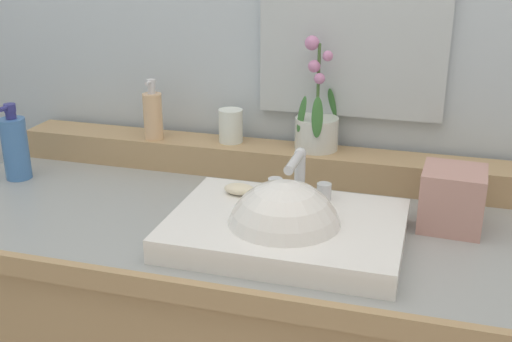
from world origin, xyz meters
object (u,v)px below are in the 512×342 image
(soap_bar, at_px, (239,189))
(sink_basin, at_px, (285,234))
(soap_dispenser, at_px, (153,115))
(lotion_bottle, at_px, (15,147))
(potted_plant, at_px, (317,124))
(tumbler_cup, at_px, (231,126))
(tissue_box, at_px, (452,198))

(soap_bar, bearing_deg, sink_basin, -38.82)
(soap_dispenser, bearing_deg, sink_basin, -37.63)
(sink_basin, distance_m, lotion_bottle, 0.77)
(soap_bar, bearing_deg, lotion_bottle, 174.70)
(potted_plant, xyz_separation_m, tumbler_cup, (-0.23, -0.00, -0.02))
(soap_dispenser, xyz_separation_m, tumbler_cup, (0.21, 0.03, -0.02))
(sink_basin, relative_size, tumbler_cup, 5.42)
(potted_plant, relative_size, tumbler_cup, 3.27)
(soap_bar, distance_m, potted_plant, 0.31)
(soap_bar, bearing_deg, soap_dispenser, 142.86)
(sink_basin, bearing_deg, lotion_bottle, 167.77)
(sink_basin, height_order, soap_bar, sink_basin)
(soap_dispenser, xyz_separation_m, tissue_box, (0.77, -0.17, -0.08))
(sink_basin, bearing_deg, potted_plant, 92.04)
(sink_basin, relative_size, soap_dispenser, 2.94)
(sink_basin, xyz_separation_m, tumbler_cup, (-0.24, 0.38, 0.10))
(lotion_bottle, distance_m, tissue_box, 1.07)
(potted_plant, height_order, tissue_box, potted_plant)
(soap_bar, xyz_separation_m, tissue_box, (0.45, 0.07, 0.00))
(sink_basin, height_order, tissue_box, sink_basin)
(soap_dispenser, xyz_separation_m, lotion_bottle, (-0.30, -0.18, -0.06))
(sink_basin, bearing_deg, tumbler_cup, 122.57)
(tumbler_cup, bearing_deg, lotion_bottle, -157.14)
(potted_plant, distance_m, tissue_box, 0.40)
(potted_plant, xyz_separation_m, lotion_bottle, (-0.74, -0.22, -0.06))
(tumbler_cup, bearing_deg, potted_plant, 1.24)
(potted_plant, bearing_deg, soap_dispenser, -175.16)
(soap_bar, distance_m, soap_dispenser, 0.41)
(soap_bar, height_order, lotion_bottle, lotion_bottle)
(tumbler_cup, relative_size, tissue_box, 0.67)
(soap_bar, relative_size, soap_dispenser, 0.43)
(tissue_box, bearing_deg, soap_bar, -171.19)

